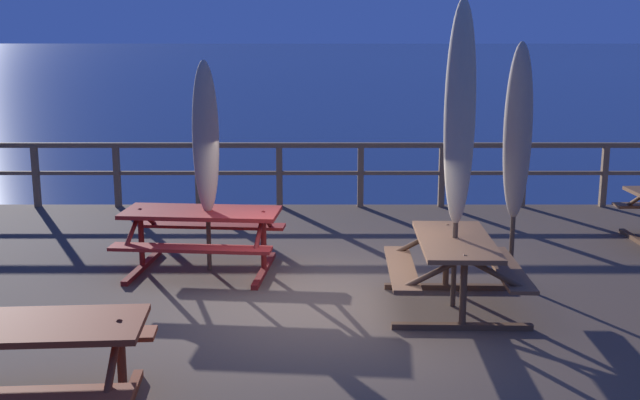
{
  "coord_description": "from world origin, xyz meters",
  "views": [
    {
      "loc": [
        -0.0,
        -8.05,
        3.75
      ],
      "look_at": [
        0.0,
        0.76,
        1.88
      ],
      "focal_mm": 43.9,
      "sensor_mm": 36.0,
      "label": 1
    }
  ],
  "objects_px": {
    "picnic_table_front_right": "(33,350)",
    "patio_umbrella_tall_front": "(206,139)",
    "picnic_table_front_left": "(202,227)",
    "picnic_table_mid_right": "(455,259)",
    "patio_umbrella_short_mid": "(518,133)",
    "patio_umbrella_tall_back_left": "(460,116)"
  },
  "relations": [
    {
      "from": "patio_umbrella_short_mid",
      "to": "patio_umbrella_tall_back_left",
      "type": "distance_m",
      "value": 1.18
    },
    {
      "from": "picnic_table_mid_right",
      "to": "patio_umbrella_tall_front",
      "type": "height_order",
      "value": "patio_umbrella_tall_front"
    },
    {
      "from": "picnic_table_front_right",
      "to": "patio_umbrella_tall_front",
      "type": "distance_m",
      "value": 4.05
    },
    {
      "from": "patio_umbrella_short_mid",
      "to": "picnic_table_mid_right",
      "type": "bearing_deg",
      "value": -133.46
    },
    {
      "from": "picnic_table_front_left",
      "to": "patio_umbrella_short_mid",
      "type": "xyz_separation_m",
      "value": [
        3.69,
        -0.49,
        1.22
      ]
    },
    {
      "from": "patio_umbrella_tall_back_left",
      "to": "picnic_table_front_left",
      "type": "bearing_deg",
      "value": 155.85
    },
    {
      "from": "picnic_table_mid_right",
      "to": "picnic_table_front_right",
      "type": "distance_m",
      "value": 4.34
    },
    {
      "from": "picnic_table_mid_right",
      "to": "patio_umbrella_tall_back_left",
      "type": "distance_m",
      "value": 1.51
    },
    {
      "from": "picnic_table_front_right",
      "to": "patio_umbrella_tall_back_left",
      "type": "relative_size",
      "value": 0.54
    },
    {
      "from": "picnic_table_front_right",
      "to": "patio_umbrella_tall_back_left",
      "type": "height_order",
      "value": "patio_umbrella_tall_back_left"
    },
    {
      "from": "picnic_table_front_right",
      "to": "patio_umbrella_short_mid",
      "type": "relative_size",
      "value": 0.62
    },
    {
      "from": "patio_umbrella_tall_front",
      "to": "patio_umbrella_tall_back_left",
      "type": "xyz_separation_m",
      "value": [
        2.8,
        -1.32,
        0.42
      ]
    },
    {
      "from": "picnic_table_front_left",
      "to": "patio_umbrella_tall_back_left",
      "type": "distance_m",
      "value": 3.5
    },
    {
      "from": "picnic_table_front_right",
      "to": "patio_umbrella_tall_back_left",
      "type": "xyz_separation_m",
      "value": [
        3.58,
        2.5,
        1.51
      ]
    },
    {
      "from": "picnic_table_mid_right",
      "to": "patio_umbrella_tall_front",
      "type": "distance_m",
      "value": 3.3
    },
    {
      "from": "patio_umbrella_tall_front",
      "to": "patio_umbrella_tall_back_left",
      "type": "relative_size",
      "value": 0.8
    },
    {
      "from": "patio_umbrella_short_mid",
      "to": "picnic_table_front_left",
      "type": "bearing_deg",
      "value": 172.49
    },
    {
      "from": "picnic_table_front_left",
      "to": "picnic_table_mid_right",
      "type": "bearing_deg",
      "value": -25.04
    },
    {
      "from": "picnic_table_mid_right",
      "to": "picnic_table_front_right",
      "type": "bearing_deg",
      "value": -145.65
    },
    {
      "from": "picnic_table_front_left",
      "to": "patio_umbrella_tall_front",
      "type": "bearing_deg",
      "value": 17.16
    },
    {
      "from": "patio_umbrella_tall_back_left",
      "to": "picnic_table_front_right",
      "type": "bearing_deg",
      "value": -145.12
    },
    {
      "from": "picnic_table_front_left",
      "to": "picnic_table_mid_right",
      "type": "relative_size",
      "value": 1.23
    }
  ]
}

